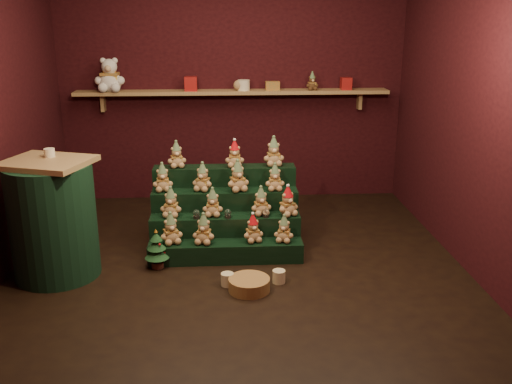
{
  "coord_description": "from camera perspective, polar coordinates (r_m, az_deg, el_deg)",
  "views": [
    {
      "loc": [
        -0.11,
        -4.74,
        2.16
      ],
      "look_at": [
        0.17,
        0.25,
        0.6
      ],
      "focal_mm": 40.0,
      "sensor_mm": 36.0,
      "label": 1
    }
  ],
  "objects": [
    {
      "name": "teddy_13",
      "position": [
        5.6,
        -2.15,
        3.83
      ],
      "size": [
        0.19,
        0.17,
        0.26
      ],
      "primitive_type": null,
      "rotation": [
        0.0,
        0.0,
        -0.02
      ],
      "color": "tan",
      "rests_on": "riser_tier_back"
    },
    {
      "name": "ground",
      "position": [
        5.21,
        -1.78,
        -7.13
      ],
      "size": [
        4.0,
        4.0,
        0.0
      ],
      "primitive_type": "plane",
      "color": "black",
      "rests_on": "ground"
    },
    {
      "name": "teddy_5",
      "position": [
        5.3,
        -4.36,
        -1.03
      ],
      "size": [
        0.2,
        0.18,
        0.26
      ],
      "primitive_type": null,
      "rotation": [
        0.0,
        0.0,
        -0.05
      ],
      "color": "tan",
      "rests_on": "riser_tier_midfront"
    },
    {
      "name": "riser_tier_back",
      "position": [
        5.75,
        -3.12,
        -0.9
      ],
      "size": [
        1.4,
        0.22,
        0.72
      ],
      "primitive_type": "cube",
      "color": "black",
      "rests_on": "ground"
    },
    {
      "name": "teddy_4",
      "position": [
        5.32,
        -8.5,
        -1.0
      ],
      "size": [
        0.22,
        0.2,
        0.28
      ],
      "primitive_type": null,
      "rotation": [
        0.0,
        0.0,
        -0.13
      ],
      "color": "tan",
      "rests_on": "riser_tier_midfront"
    },
    {
      "name": "front_wall",
      "position": [
        2.8,
        -0.87,
        1.57
      ],
      "size": [
        4.0,
        0.1,
        2.8
      ],
      "primitive_type": "cube",
      "color": "black",
      "rests_on": "ground"
    },
    {
      "name": "teddy_9",
      "position": [
        5.46,
        -5.36,
        1.51
      ],
      "size": [
        0.24,
        0.23,
        0.27
      ],
      "primitive_type": null,
      "rotation": [
        0.0,
        0.0,
        -0.37
      ],
      "color": "tan",
      "rests_on": "riser_tier_midback"
    },
    {
      "name": "teddy_10",
      "position": [
        5.42,
        -1.85,
        1.62
      ],
      "size": [
        0.26,
        0.25,
        0.3
      ],
      "primitive_type": null,
      "rotation": [
        0.0,
        0.0,
        0.34
      ],
      "color": "tan",
      "rests_on": "riser_tier_midback"
    },
    {
      "name": "teddy_6",
      "position": [
        5.31,
        0.49,
        -0.9
      ],
      "size": [
        0.22,
        0.21,
        0.27
      ],
      "primitive_type": null,
      "rotation": [
        0.0,
        0.0,
        0.2
      ],
      "color": "tan",
      "rests_on": "riser_tier_midfront"
    },
    {
      "name": "side_table",
      "position": [
        5.1,
        -19.63,
        -2.61
      ],
      "size": [
        0.81,
        0.74,
        1.03
      ],
      "rotation": [
        0.0,
        0.0,
        -0.32
      ],
      "color": "#A28451",
      "rests_on": "ground"
    },
    {
      "name": "right_wall",
      "position": [
        5.27,
        21.21,
        7.91
      ],
      "size": [
        0.1,
        4.0,
        2.8
      ],
      "primitive_type": "cube",
      "color": "black",
      "rests_on": "ground"
    },
    {
      "name": "back_wall",
      "position": [
        6.83,
        -2.38,
        10.99
      ],
      "size": [
        4.0,
        0.1,
        2.8
      ],
      "primitive_type": "cube",
      "color": "black",
      "rests_on": "ground"
    },
    {
      "name": "riser_tier_midfront",
      "position": [
        5.39,
        -3.06,
        -4.19
      ],
      "size": [
        1.4,
        0.22,
        0.36
      ],
      "primitive_type": "cube",
      "color": "black",
      "rests_on": "ground"
    },
    {
      "name": "wicker_basket",
      "position": [
        4.71,
        -0.69,
        -9.23
      ],
      "size": [
        0.42,
        0.42,
        0.11
      ],
      "primitive_type": "cylinder",
      "rotation": [
        0.0,
        0.0,
        0.28
      ],
      "color": "#A47942",
      "rests_on": "ground"
    },
    {
      "name": "table_ornament",
      "position": [
        5.04,
        -19.96,
        3.72
      ],
      "size": [
        0.09,
        0.09,
        0.07
      ],
      "primitive_type": "cylinder",
      "color": "beige",
      "rests_on": "side_table"
    },
    {
      "name": "gift_tin_red_a",
      "position": [
        6.64,
        -6.52,
        10.71
      ],
      "size": [
        0.14,
        0.14,
        0.16
      ],
      "primitive_type": "cube",
      "color": "#AF1C1A",
      "rests_on": "back_shelf"
    },
    {
      "name": "white_bear",
      "position": [
        6.73,
        -14.44,
        11.7
      ],
      "size": [
        0.34,
        0.31,
        0.47
      ],
      "primitive_type": null,
      "rotation": [
        0.0,
        0.0,
        -0.01
      ],
      "color": "white",
      "rests_on": "back_shelf"
    },
    {
      "name": "mini_christmas_tree",
      "position": [
        5.13,
        -9.89,
        -5.63
      ],
      "size": [
        0.22,
        0.22,
        0.37
      ],
      "rotation": [
        0.0,
        0.0,
        0.4
      ],
      "color": "#4B251A",
      "rests_on": "ground"
    },
    {
      "name": "scarf_gift_box",
      "position": [
        6.66,
        1.67,
        10.57
      ],
      "size": [
        0.16,
        0.1,
        0.1
      ],
      "primitive_type": "cube",
      "color": "#CE5B1D",
      "rests_on": "back_shelf"
    },
    {
      "name": "gift_tin_red_b",
      "position": [
        6.79,
        8.99,
        10.66
      ],
      "size": [
        0.12,
        0.12,
        0.14
      ],
      "primitive_type": "cube",
      "color": "#AF1C1A",
      "rests_on": "back_shelf"
    },
    {
      "name": "mug_right",
      "position": [
        4.84,
        2.3,
        -8.44
      ],
      "size": [
        0.11,
        0.11,
        0.11
      ],
      "primitive_type": "cylinder",
      "color": "beige",
      "rests_on": "ground"
    },
    {
      "name": "gift_tin_cream",
      "position": [
        6.64,
        -1.25,
        10.64
      ],
      "size": [
        0.14,
        0.14,
        0.12
      ],
      "primitive_type": "cylinder",
      "color": "beige",
      "rests_on": "back_shelf"
    },
    {
      "name": "teddy_2",
      "position": [
        5.16,
        -0.31,
        -3.64
      ],
      "size": [
        0.22,
        0.21,
        0.26
      ],
      "primitive_type": null,
      "rotation": [
        0.0,
        0.0,
        0.3
      ],
      "color": "tan",
      "rests_on": "riser_tier_front"
    },
    {
      "name": "teddy_14",
      "position": [
        5.64,
        1.77,
        4.08
      ],
      "size": [
        0.22,
        0.2,
        0.29
      ],
      "primitive_type": null,
      "rotation": [
        0.0,
        0.0,
        0.1
      ],
      "color": "tan",
      "rests_on": "riser_tier_back"
    },
    {
      "name": "mug_left",
      "position": [
        4.79,
        -2.88,
        -8.72
      ],
      "size": [
        0.11,
        0.11,
        0.11
      ],
      "primitive_type": "cylinder",
      "color": "beige",
      "rests_on": "ground"
    },
    {
      "name": "teddy_0",
      "position": [
        5.18,
        -8.53,
        -3.62
      ],
      "size": [
        0.26,
        0.25,
        0.29
      ],
      "primitive_type": null,
      "rotation": [
        0.0,
        0.0,
        0.38
      ],
      "color": "tan",
      "rests_on": "riser_tier_front"
    },
    {
      "name": "back_shelf",
      "position": [
        6.67,
        -2.34,
        9.91
      ],
      "size": [
        3.6,
        0.26,
        0.24
      ],
      "color": "#A28451",
      "rests_on": "ground"
    },
    {
      "name": "teddy_12",
      "position": [
        5.63,
        -7.96,
        3.73
      ],
      "size": [
        0.21,
        0.2,
        0.26
      ],
      "primitive_type": null,
      "rotation": [
        0.0,
        0.0,
        0.22
      ],
      "color": "tan",
      "rests_on": "riser_tier_back"
    },
    {
      "name": "teddy_8",
      "position": [
        5.49,
        -9.34,
        1.46
      ],
      "size": [
        0.21,
        0.2,
        0.27
      ],
      "primitive_type": null,
      "rotation": [
        0.0,
        0.0,
        0.12
      ],
      "color": "tan",
      "rests_on": "riser_tier_midback"
    },
    {
      "name": "teddy_1",
      "position": [
        5.14,
        -5.25,
        -3.68
      ],
      "size": [
        0.23,
        0.22,
        0.28
      ],
      "primitive_type": null,
      "rotation": [
        0.0,
        0.0,
        -0.22
      ],
      "color": "tan",
      "rests_on": "riser_tier_front"
    },
    {
      "name": "snow_globe_b",
      "position": [
        5.26,
        -2.84,
        -2.16
      ],
      "size": [
        0.06,
        0.06,
        0.09
      ],
      "color": "black",
      "rests_on": "riser_tier_midfront"
    },
    {
      "name": "shelf_plush_ball",
      "position": [
        6.64,
        -1.75,
        10.63
      ],
      "size": [
        0.12,
        0.12,
        0.12
      ],
      "primitive_type": "sphere",
      "color": "tan",
      "rests_on": "back_shelf"
    },
    {
      "name": "teddy_11",
      "position": [
        5.45,
        1.9,
        1.49
      ],
      "size": [
        0.19,
        0.17,
        0.26
      ],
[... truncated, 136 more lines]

